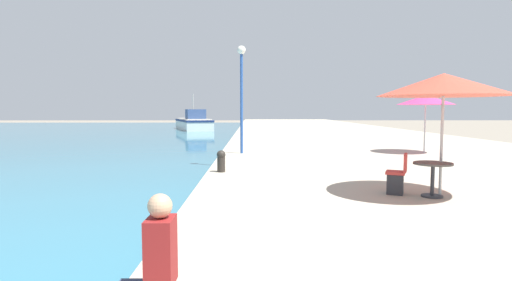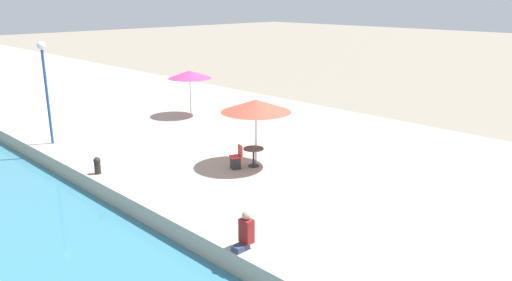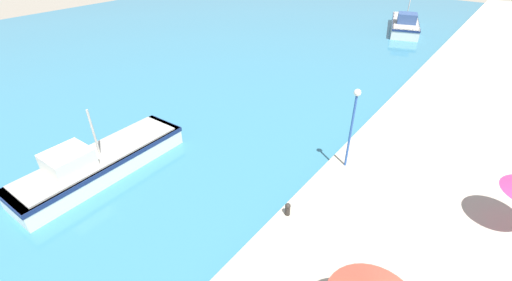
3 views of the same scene
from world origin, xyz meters
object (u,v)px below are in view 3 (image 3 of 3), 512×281
mooring_bollard (288,209)px  fishing_boat_mid (405,24)px  fishing_boat_near (99,162)px  lamppost (353,116)px

mooring_bollard → fishing_boat_mid: bearing=99.5°
fishing_boat_near → lamppost: (10.99, 8.19, 2.94)m
mooring_bollard → lamppost: size_ratio=0.14×
mooring_bollard → lamppost: lamppost is taller
fishing_boat_mid → lamppost: bearing=-95.8°
mooring_bollard → lamppost: (0.48, 5.18, 2.74)m
fishing_boat_near → mooring_bollard: 10.93m
fishing_boat_near → mooring_bollard: size_ratio=14.81×
fishing_boat_near → fishing_boat_mid: fishing_boat_mid is taller
fishing_boat_near → fishing_boat_mid: size_ratio=0.88×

